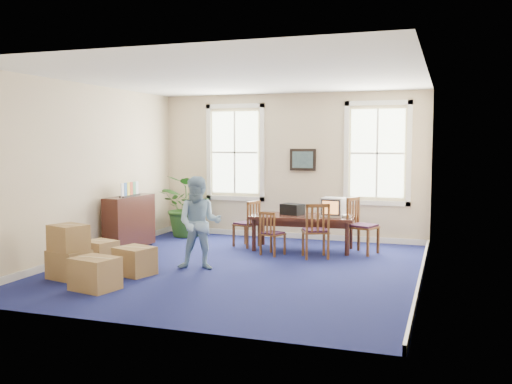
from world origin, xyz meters
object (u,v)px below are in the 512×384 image
(man, at_px, (199,223))
(cardboard_boxes, at_px, (85,250))
(credenza, at_px, (130,223))
(chair_near_left, at_px, (273,233))
(potted_plant, at_px, (189,206))
(crt_tv, at_px, (333,207))
(conference_table, at_px, (303,233))

(man, bearing_deg, cardboard_boxes, -156.33)
(credenza, bearing_deg, cardboard_boxes, -71.96)
(chair_near_left, distance_m, potted_plant, 2.81)
(crt_tv, xyz_separation_m, credenza, (-3.90, -1.07, -0.36))
(man, xyz_separation_m, potted_plant, (-1.62, 2.97, -0.09))
(credenza, distance_m, cardboard_boxes, 2.46)
(man, height_order, potted_plant, man)
(credenza, height_order, cardboard_boxes, credenza)
(crt_tv, xyz_separation_m, cardboard_boxes, (-3.26, -3.44, -0.42))
(crt_tv, height_order, man, man)
(man, xyz_separation_m, credenza, (-2.08, 1.23, -0.27))
(crt_tv, bearing_deg, man, -123.72)
(chair_near_left, bearing_deg, crt_tv, -124.34)
(chair_near_left, distance_m, credenza, 2.91)
(conference_table, relative_size, man, 1.29)
(chair_near_left, height_order, cardboard_boxes, cardboard_boxes)
(crt_tv, xyz_separation_m, man, (-1.81, -2.30, -0.09))
(crt_tv, xyz_separation_m, chair_near_left, (-1.01, -0.73, -0.45))
(crt_tv, height_order, credenza, crt_tv)
(credenza, bearing_deg, conference_table, 20.09)
(conference_table, bearing_deg, crt_tv, 0.50)
(chair_near_left, height_order, man, man)
(crt_tv, distance_m, cardboard_boxes, 4.75)
(chair_near_left, xyz_separation_m, man, (-0.80, -1.56, 0.36))
(man, bearing_deg, potted_plant, 103.80)
(chair_near_left, relative_size, cardboard_boxes, 0.53)
(credenza, bearing_deg, crt_tv, 18.21)
(crt_tv, bearing_deg, chair_near_left, -139.40)
(crt_tv, bearing_deg, cardboard_boxes, -128.85)
(crt_tv, distance_m, chair_near_left, 1.33)
(potted_plant, bearing_deg, man, -61.45)
(crt_tv, xyz_separation_m, potted_plant, (-3.43, 0.67, -0.18))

